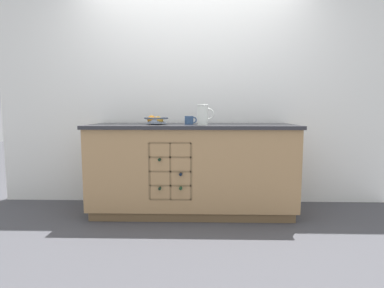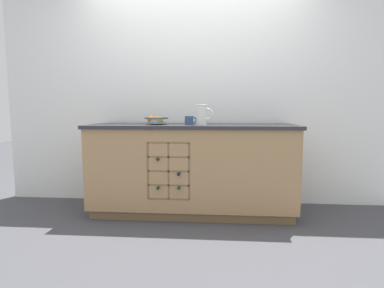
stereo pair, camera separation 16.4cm
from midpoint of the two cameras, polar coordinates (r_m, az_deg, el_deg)
ground_plane at (r=3.23m, az=-1.49°, el=-12.76°), size 14.00×14.00×0.00m
back_wall at (r=3.46m, az=-1.21°, el=9.98°), size 4.44×0.06×2.55m
kitchen_island at (r=3.10m, az=-1.55°, el=-4.62°), size 2.08×0.72×0.92m
fruit_bowl at (r=3.04m, az=-8.39°, el=4.56°), size 0.24×0.24×0.09m
white_pitcher at (r=2.85m, az=0.48°, el=5.65°), size 0.16×0.11×0.20m
ceramic_mug at (r=3.05m, az=-2.05°, el=4.55°), size 0.12×0.09×0.08m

